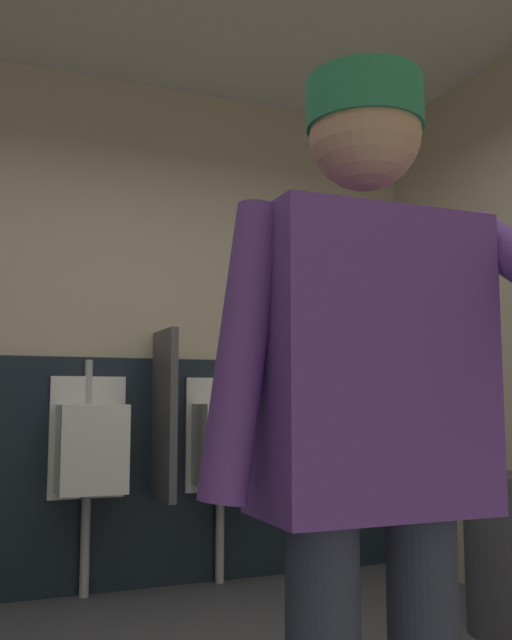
% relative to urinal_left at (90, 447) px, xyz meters
% --- Properties ---
extents(wall_back, '(4.31, 0.12, 2.88)m').
position_rel_urinal_left_xyz_m(wall_back, '(0.15, 0.22, 0.66)').
color(wall_back, beige).
rests_on(wall_back, ground_plane).
extents(wainscot_band_back, '(3.71, 0.03, 1.26)m').
position_rel_urinal_left_xyz_m(wainscot_band_back, '(0.15, 0.14, -0.15)').
color(wainscot_band_back, '#19232D').
rests_on(wainscot_band_back, ground_plane).
extents(urinal_left, '(0.40, 0.34, 1.24)m').
position_rel_urinal_left_xyz_m(urinal_left, '(0.00, 0.00, 0.00)').
color(urinal_left, white).
rests_on(urinal_left, ground_plane).
extents(urinal_middle, '(0.40, 0.34, 1.24)m').
position_rel_urinal_left_xyz_m(urinal_middle, '(0.75, 0.00, 0.00)').
color(urinal_middle, white).
rests_on(urinal_middle, ground_plane).
extents(privacy_divider_panel, '(0.04, 0.40, 0.90)m').
position_rel_urinal_left_xyz_m(privacy_divider_panel, '(0.38, -0.07, 0.17)').
color(privacy_divider_panel, '#4C4C51').
extents(person, '(0.67, 0.60, 1.68)m').
position_rel_urinal_left_xyz_m(person, '(0.15, -2.54, 0.22)').
color(person, '#2D3342').
rests_on(person, ground_plane).
extents(trash_bin, '(0.38, 0.38, 0.69)m').
position_rel_urinal_left_xyz_m(trash_bin, '(1.67, -1.19, -0.43)').
color(trash_bin, '#38383D').
rests_on(trash_bin, ground_plane).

